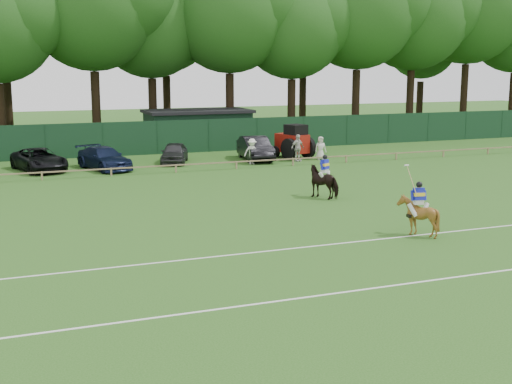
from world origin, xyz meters
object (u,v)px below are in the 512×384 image
horse_chestnut (418,216)px  spectator_left (252,151)px  suv_black (39,160)px  utility_shed (198,128)px  spectator_mid (298,148)px  estate_black (256,148)px  sedan_navy (104,158)px  spectator_right (321,148)px  horse_dark (325,182)px  hatch_grey (174,153)px  tractor (293,142)px

horse_chestnut → spectator_left: size_ratio=0.91×
suv_black → spectator_left: (13.55, -2.17, 0.16)m
suv_black → utility_shed: utility_shed is taller
suv_black → spectator_mid: 17.10m
spectator_left → utility_shed: bearing=95.4°
estate_black → spectator_left: bearing=-110.0°
suv_black → sedan_navy: (3.91, -0.89, 0.01)m
estate_black → spectator_right: 4.59m
horse_chestnut → spectator_right: bearing=-94.9°
horse_chestnut → utility_shed: size_ratio=0.19×
horse_dark → estate_black: bearing=-127.0°
spectator_mid → hatch_grey: bearing=147.1°
suv_black → spectator_left: bearing=-24.5°
horse_dark → spectator_right: spectator_right is taller
spectator_right → horse_chestnut: bearing=-96.2°
utility_shed → tractor: bearing=-62.3°
estate_black → spectator_left: spectator_left is taller
suv_black → estate_black: estate_black is taller
suv_black → sedan_navy: bearing=-28.3°
tractor → hatch_grey: bearing=160.6°
sedan_navy → estate_black: bearing=-14.4°
spectator_left → utility_shed: utility_shed is taller
suv_black → estate_black: bearing=-16.7°
sedan_navy → estate_black: estate_black is taller
suv_black → estate_black: 14.52m
estate_black → utility_shed: size_ratio=0.59×
horse_dark → suv_black: (-12.76, 14.42, -0.10)m
spectator_mid → utility_shed: 11.10m
suv_black → hatch_grey: size_ratio=1.24×
spectator_mid → spectator_right: 1.91m
horse_dark → spectator_left: bearing=-123.6°
sedan_navy → spectator_left: size_ratio=2.85×
sedan_navy → spectator_mid: spectator_mid is taller
horse_chestnut → spectator_mid: spectator_mid is taller
sedan_navy → utility_shed: bearing=28.1°
horse_dark → tractor: 14.77m
estate_black → tractor: (2.89, -0.07, 0.33)m
horse_dark → spectator_left: (0.78, 12.25, 0.06)m
horse_chestnut → hatch_grey: 23.30m
suv_black → utility_shed: bearing=17.2°
utility_shed → tractor: 9.78m
tractor → sedan_navy: bearing=167.1°
estate_black → sedan_navy: bearing=-169.1°
horse_chestnut → spectator_left: bearing=-80.8°
horse_dark → utility_shed: size_ratio=0.23×
sedan_navy → spectator_left: bearing=-25.0°
estate_black → tractor: bearing=6.4°
horse_chestnut → estate_black: (1.90, 22.39, 0.03)m
horse_dark → suv_black: horse_dark is taller
hatch_grey → tractor: size_ratio=1.25×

